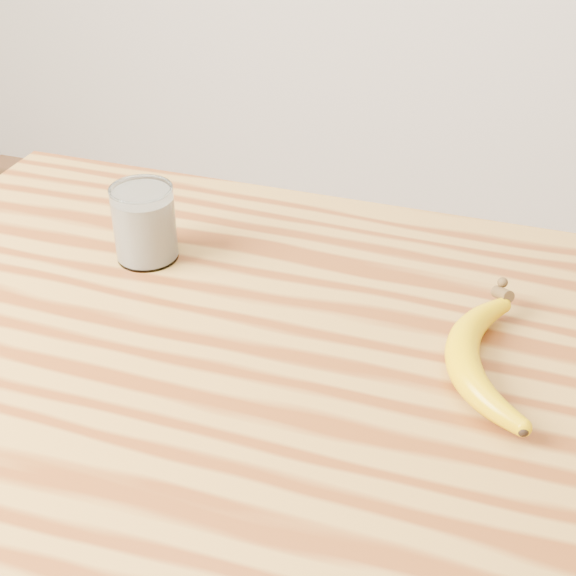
% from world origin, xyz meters
% --- Properties ---
extents(table, '(1.20, 0.80, 0.90)m').
position_xyz_m(table, '(0.00, 0.00, 0.77)').
color(table, olive).
rests_on(table, ground).
extents(smoothie_glass, '(0.09, 0.09, 0.11)m').
position_xyz_m(smoothie_glass, '(-0.25, 0.14, 0.95)').
color(smoothie_glass, white).
rests_on(smoothie_glass, table).
extents(banana, '(0.18, 0.34, 0.04)m').
position_xyz_m(banana, '(0.20, 0.03, 0.92)').
color(banana, '#CB9D00').
rests_on(banana, table).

